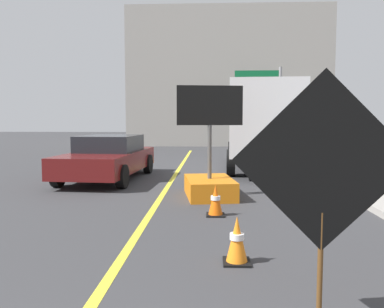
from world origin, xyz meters
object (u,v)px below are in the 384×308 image
roadwork_sign (323,166)px  traffic_cone_near_sign (237,240)px  box_truck (261,124)px  arrow_board_trailer (209,177)px  highway_guide_sign (267,94)px  pickup_car (108,157)px  traffic_cone_mid_lane (216,200)px

roadwork_sign → traffic_cone_near_sign: roadwork_sign is taller
box_truck → traffic_cone_near_sign: box_truck is taller
arrow_board_trailer → highway_guide_sign: size_ratio=0.54×
roadwork_sign → pickup_car: (-4.23, 8.78, -0.77)m
box_truck → traffic_cone_near_sign: bearing=-98.8°
box_truck → highway_guide_sign: size_ratio=1.44×
arrow_board_trailer → traffic_cone_near_sign: arrow_board_trailer is taller
arrow_board_trailer → traffic_cone_near_sign: bearing=-85.3°
box_truck → traffic_cone_mid_lane: 7.75m
roadwork_sign → box_truck: (0.89, 11.52, 0.25)m
roadwork_sign → box_truck: box_truck is taller
pickup_car → highway_guide_sign: bearing=60.7°
arrow_board_trailer → box_truck: box_truck is taller
arrow_board_trailer → highway_guide_sign: highway_guide_sign is taller
arrow_board_trailer → highway_guide_sign: bearing=76.9°
highway_guide_sign → traffic_cone_near_sign: (-2.99, -18.95, -3.12)m
roadwork_sign → pickup_car: bearing=115.7°
roadwork_sign → arrow_board_trailer: (-1.03, 6.06, -0.99)m
roadwork_sign → arrow_board_trailer: arrow_board_trailer is taller
traffic_cone_near_sign → roadwork_sign: bearing=-66.9°
highway_guide_sign → traffic_cone_mid_lane: 16.98m
arrow_board_trailer → traffic_cone_mid_lane: bearing=-86.3°
pickup_car → highway_guide_sign: (6.57, 11.71, 2.73)m
box_truck → arrow_board_trailer: bearing=-109.3°
roadwork_sign → box_truck: size_ratio=0.32×
arrow_board_trailer → highway_guide_sign: 15.11m
pickup_car → traffic_cone_mid_lane: (3.33, -4.67, -0.39)m
highway_guide_sign → traffic_cone_mid_lane: (-3.24, -16.38, -3.12)m
box_truck → traffic_cone_mid_lane: (-1.79, -7.41, -1.42)m
pickup_car → highway_guide_sign: size_ratio=0.98×
arrow_board_trailer → roadwork_sign: bearing=-80.4°
arrow_board_trailer → pickup_car: arrow_board_trailer is taller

